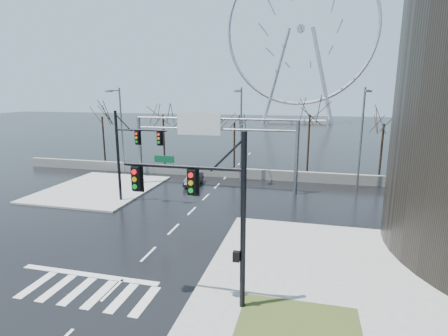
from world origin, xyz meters
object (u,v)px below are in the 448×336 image
(car, at_px, (194,179))
(ferris_wheel, at_px, (300,35))
(sign_gantry, at_px, (210,137))
(signal_mast_near, at_px, (212,203))
(signal_mast_far, at_px, (129,148))

(car, bearing_deg, ferris_wheel, 80.10)
(sign_gantry, relative_size, car, 4.29)
(ferris_wheel, distance_m, car, 83.45)
(signal_mast_near, xyz_separation_m, sign_gantry, (-5.52, 19.00, 0.31))
(signal_mast_far, distance_m, ferris_wheel, 89.30)
(ferris_wheel, height_order, car, ferris_wheel)
(signal_mast_near, height_order, ferris_wheel, ferris_wheel)
(ferris_wheel, bearing_deg, signal_mast_near, -89.92)
(signal_mast_far, xyz_separation_m, ferris_wheel, (10.87, 86.04, 21.30))
(signal_mast_far, height_order, car, signal_mast_far)
(signal_mast_near, bearing_deg, ferris_wheel, 90.08)
(signal_mast_near, bearing_deg, car, 110.95)
(signal_mast_near, xyz_separation_m, car, (-7.63, 19.93, -4.24))
(signal_mast_near, xyz_separation_m, ferris_wheel, (-0.14, 99.04, 21.26))
(signal_mast_near, distance_m, sign_gantry, 19.79)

